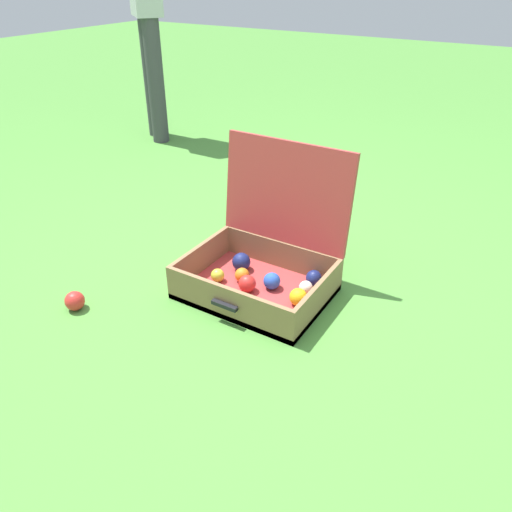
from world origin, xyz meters
name	(u,v)px	position (x,y,z in m)	size (l,w,h in m)	color
ground_plane	(253,306)	(0.00, 0.00, 0.00)	(16.00, 16.00, 0.00)	#4C8C38
open_suitcase	(265,261)	(-0.03, 0.14, 0.13)	(0.58, 0.51, 0.58)	#B23838
stray_ball_on_grass	(75,301)	(-0.59, -0.39, 0.04)	(0.08, 0.08, 0.08)	red
bystander_person	(146,2)	(-1.79, 1.50, 0.95)	(0.36, 0.34, 1.65)	#3D3D42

